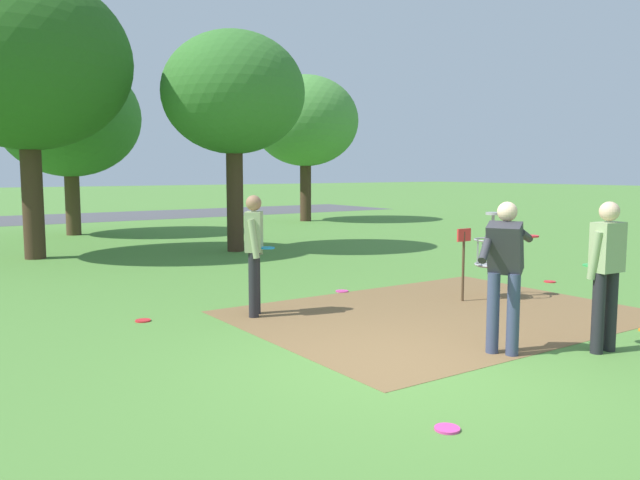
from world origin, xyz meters
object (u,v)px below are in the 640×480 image
Objects in this scene: frisbee_by_tee at (550,282)px; tree_mid_center at (233,94)px; tree_mid_left at (69,118)px; disc_golf_basket at (489,252)px; player_waiting_right at (505,267)px; frisbee_mid_grass at (342,291)px; tree_near_left at (26,62)px; player_waiting_left at (254,248)px; frisbee_far_left at (447,429)px; frisbee_near_basket at (495,266)px; frisbee_far_right at (143,321)px; player_foreground_watching at (606,268)px; tree_near_right at (305,121)px.

tree_mid_center is at bearing 110.10° from frisbee_by_tee.
tree_mid_left is at bearing 110.10° from tree_mid_center.
disc_golf_basket is 0.81× the size of player_waiting_right.
player_waiting_right is at bearing -99.84° from frisbee_mid_grass.
disc_golf_basket is 11.11m from tree_near_left.
player_waiting_left and player_waiting_right have the same top height.
frisbee_far_left is at bearing -98.59° from player_waiting_left.
tree_mid_center is at bearing 94.32° from disc_golf_basket.
tree_near_left is (-7.92, 6.88, 4.48)m from frisbee_near_basket.
tree_near_left is at bearing 115.43° from frisbee_mid_grass.
frisbee_far_right is at bearing -126.33° from tree_mid_center.
tree_near_left reaches higher than frisbee_by_tee.
frisbee_far_left is at bearing -108.67° from tree_mid_center.
frisbee_by_tee and frisbee_far_right have the same top height.
player_foreground_watching and player_waiting_left have the same top height.
frisbee_near_basket is at bearing 4.72° from frisbee_far_right.
player_waiting_right is at bearing -99.72° from tree_mid_center.
tree_mid_left reaches higher than frisbee_by_tee.
frisbee_by_tee is at bearing 29.96° from frisbee_far_left.
disc_golf_basket is 0.25× the size of tree_mid_center.
player_waiting_left reaches higher than frisbee_by_tee.
tree_mid_left is (-5.83, 12.09, 3.69)m from frisbee_near_basket.
disc_golf_basket is at bearing -17.49° from frisbee_far_right.
player_waiting_left is at bearing -80.04° from tree_near_left.
tree_near_right is at bearing 67.06° from player_foreground_watching.
tree_mid_left is at bearing 115.72° from frisbee_near_basket.
tree_mid_left is at bearing 101.80° from disc_golf_basket.
frisbee_mid_grass is at bearing 61.93° from frisbee_far_left.
frisbee_far_right is 0.04× the size of tree_mid_center.
frisbee_mid_grass is 0.04× the size of tree_near_right.
player_foreground_watching reaches higher than frisbee_near_basket.
frisbee_near_basket is at bearing 50.84° from player_foreground_watching.
frisbee_by_tee is 8.80m from tree_mid_center.
frisbee_far_right is (-2.82, 3.81, -0.98)m from player_waiting_right.
tree_near_right is (9.87, 13.85, 3.04)m from player_waiting_left.
frisbee_near_basket is (2.83, 2.27, -0.74)m from disc_golf_basket.
disc_golf_basket is at bearing -141.29° from frisbee_near_basket.
tree_mid_center is at bearing 53.67° from frisbee_far_right.
frisbee_far_left is at bearing -118.07° from frisbee_mid_grass.
player_waiting_right reaches higher than frisbee_far_right.
tree_near_right is (10.54, 18.25, 4.00)m from frisbee_far_left.
tree_mid_left is (-5.12, 13.99, 3.69)m from frisbee_by_tee.
tree_near_left is at bearing 99.96° from player_waiting_left.
frisbee_mid_grass is 0.04× the size of tree_mid_left.
frisbee_by_tee is (2.12, 0.37, -0.74)m from disc_golf_basket.
frisbee_by_tee is at bearing 42.83° from player_foreground_watching.
frisbee_far_right is 0.03× the size of tree_near_left.
disc_golf_basket is at bearing -48.13° from frisbee_mid_grass.
tree_near_left is 1.12× the size of tree_near_right.
tree_mid_center is at bearing -133.56° from tree_near_right.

